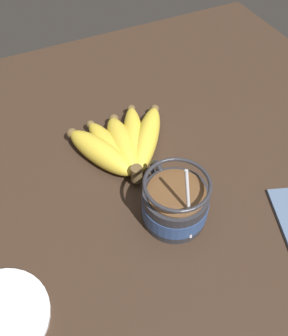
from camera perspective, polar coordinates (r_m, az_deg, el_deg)
The scene contains 3 objects.
table at distance 64.99cm, azimuth 1.94°, elevation -5.15°, with size 106.29×106.29×2.91cm.
coffee_mug at distance 58.78cm, azimuth 4.71°, elevation -5.39°, with size 13.87×10.43×13.70cm.
banana_bunch at distance 69.03cm, azimuth -3.27°, elevation 3.66°, with size 18.62×21.01×4.55cm.
Camera 1 is at (-33.07, 18.03, 54.42)cm, focal length 40.00 mm.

